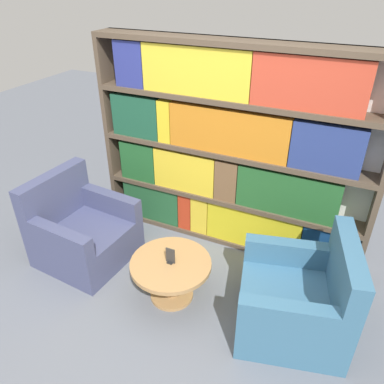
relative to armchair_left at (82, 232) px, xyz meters
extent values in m
plane|color=slate|center=(1.24, -0.45, -0.29)|extent=(14.00, 14.00, 0.00)
cube|color=silver|center=(1.24, 1.04, 0.76)|extent=(2.81, 0.05, 2.10)
cube|color=brown|center=(-0.14, 0.91, 0.76)|extent=(0.05, 0.30, 2.10)
cube|color=brown|center=(2.62, 0.91, 0.76)|extent=(0.05, 0.30, 2.10)
cube|color=brown|center=(1.24, 0.91, -0.27)|extent=(2.71, 0.30, 0.05)
cube|color=brown|center=(1.24, 0.91, 0.23)|extent=(2.71, 0.30, 0.05)
cube|color=brown|center=(1.24, 0.91, 0.76)|extent=(2.71, 0.30, 0.05)
cube|color=brown|center=(1.24, 0.91, 1.28)|extent=(2.71, 0.30, 0.05)
cube|color=brown|center=(1.24, 0.91, 1.78)|extent=(2.71, 0.30, 0.05)
cube|color=#235831|center=(0.34, 0.89, -0.03)|extent=(0.70, 0.20, 0.43)
cube|color=#BA331A|center=(0.78, 0.89, -0.03)|extent=(0.15, 0.20, 0.43)
cube|color=yellow|center=(0.96, 0.89, -0.03)|extent=(0.19, 0.20, 0.43)
cube|color=gold|center=(1.56, 0.89, -0.03)|extent=(0.99, 0.20, 0.43)
cube|color=navy|center=(2.26, 0.89, -0.03)|extent=(0.39, 0.20, 0.43)
cube|color=#20592A|center=(0.20, 0.89, 0.47)|extent=(0.42, 0.20, 0.44)
cube|color=yellow|center=(0.77, 0.89, 0.47)|extent=(0.69, 0.20, 0.44)
cube|color=brown|center=(1.24, 0.89, 0.47)|extent=(0.23, 0.20, 0.44)
cube|color=#225929|center=(1.85, 0.89, 0.47)|extent=(0.97, 0.20, 0.44)
cube|color=#1B4E36|center=(0.21, 0.89, 1.00)|extent=(0.54, 0.20, 0.43)
cube|color=gold|center=(0.56, 0.89, 1.00)|extent=(0.14, 0.20, 0.43)
cube|color=orange|center=(1.23, 0.89, 1.00)|extent=(1.18, 0.20, 0.43)
cube|color=navy|center=(2.13, 0.89, 1.00)|extent=(0.61, 0.20, 0.43)
cube|color=navy|center=(0.20, 0.89, 1.52)|extent=(0.31, 0.20, 0.44)
cube|color=gold|center=(0.89, 0.89, 1.52)|extent=(1.06, 0.20, 0.44)
cube|color=#C13F29|center=(1.89, 0.89, 1.52)|extent=(0.94, 0.20, 0.44)
cube|color=#42476B|center=(0.05, 0.00, -0.10)|extent=(0.90, 0.90, 0.38)
cube|color=#42476B|center=(-0.30, 0.02, 0.34)|extent=(0.20, 0.84, 0.51)
cube|color=#42476B|center=(0.09, -0.37, 0.20)|extent=(0.71, 0.17, 0.22)
cube|color=#42476B|center=(0.15, 0.35, 0.20)|extent=(0.71, 0.17, 0.22)
cube|color=#386684|center=(2.14, 0.00, -0.10)|extent=(1.01, 1.01, 0.38)
cube|color=#386684|center=(2.48, 0.08, 0.34)|extent=(0.33, 0.84, 0.51)
cube|color=#386684|center=(1.99, 0.33, 0.20)|extent=(0.71, 0.28, 0.22)
cube|color=#386684|center=(2.16, -0.37, 0.20)|extent=(0.71, 0.28, 0.22)
cylinder|color=#AD7F4C|center=(1.10, -0.13, -0.11)|extent=(0.13, 0.13, 0.37)
cylinder|color=#AD7F4C|center=(1.10, -0.13, -0.28)|extent=(0.40, 0.40, 0.03)
cylinder|color=#AD7F4C|center=(1.10, -0.13, 0.09)|extent=(0.72, 0.72, 0.04)
cube|color=black|center=(1.10, -0.13, 0.12)|extent=(0.05, 0.06, 0.01)
cube|color=#2D2D2D|center=(1.10, -0.13, 0.19)|extent=(0.08, 0.01, 0.15)
camera|label=1|loc=(2.31, -2.30, 2.33)|focal=35.00mm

